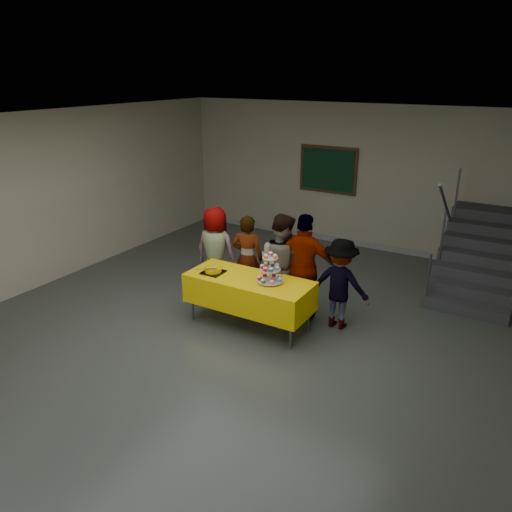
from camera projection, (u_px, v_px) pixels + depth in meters
The scene contains 11 objects.
room_shell at pixel (223, 197), 6.24m from camera, with size 10.00×10.04×3.02m.
bake_table at pixel (249, 291), 7.35m from camera, with size 1.88×0.78×0.77m.
cupcake_stand at pixel (270, 271), 7.07m from camera, with size 0.38×0.38×0.44m.
bear_cake at pixel (213, 269), 7.44m from camera, with size 0.32×0.36×0.12m.
schoolchild_a at pixel (216, 251), 8.42m from camera, with size 0.73×0.48×1.50m, color slate.
schoolchild_b at pixel (247, 258), 8.15m from camera, with size 0.53×0.35×1.46m, color slate.
schoolchild_c at pixel (281, 265), 7.67m from camera, with size 0.79×0.61×1.62m, color slate.
schoolchild_d at pixel (305, 268), 7.45m from camera, with size 0.98×0.41×1.67m, color #5D5C65.
schoolchild_e at pixel (340, 284), 7.28m from camera, with size 0.89×0.51×1.37m, color slate.
staircase at pixel (481, 258), 8.85m from camera, with size 1.30×2.40×2.04m.
noticeboard at pixel (328, 170), 10.72m from camera, with size 1.30×0.05×1.00m.
Camera 1 is at (3.46, -5.03, 3.62)m, focal length 35.00 mm.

